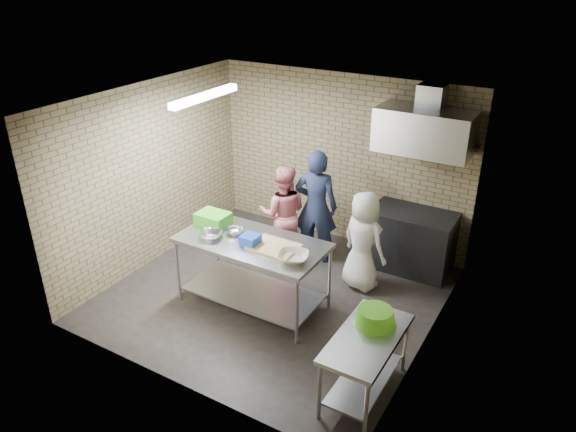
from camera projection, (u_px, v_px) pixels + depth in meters
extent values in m
plane|color=black|center=(274.00, 294.00, 7.50)|extent=(4.20, 4.20, 0.00)
plane|color=black|center=(272.00, 101.00, 6.32)|extent=(4.20, 4.20, 0.00)
cube|color=#907C5A|center=(341.00, 160.00, 8.46)|extent=(4.20, 0.06, 2.70)
cube|color=#907C5A|center=(167.00, 279.00, 5.36)|extent=(4.20, 0.06, 2.70)
cube|color=#907C5A|center=(151.00, 175.00, 7.86)|extent=(0.06, 4.00, 2.70)
cube|color=#907C5A|center=(435.00, 247.00, 5.95)|extent=(0.06, 4.00, 2.70)
cube|color=#B7BABE|center=(253.00, 273.00, 7.09)|extent=(1.92, 0.96, 0.96)
cube|color=silver|center=(365.00, 365.00, 5.66)|extent=(0.60, 1.20, 0.75)
cube|color=black|center=(411.00, 240.00, 7.96)|extent=(1.20, 0.70, 0.90)
cube|color=silver|center=(424.00, 131.00, 7.28)|extent=(1.30, 0.60, 0.60)
cube|color=#A5A8AD|center=(432.00, 96.00, 7.20)|extent=(0.35, 0.30, 0.30)
cube|color=#3F2B19|center=(449.00, 144.00, 7.37)|extent=(0.80, 0.20, 0.04)
cube|color=white|center=(205.00, 96.00, 6.80)|extent=(0.10, 1.25, 0.08)
cube|color=green|center=(213.00, 219.00, 7.26)|extent=(0.43, 0.32, 0.17)
cube|color=#1745B1|center=(250.00, 240.00, 6.75)|extent=(0.21, 0.21, 0.14)
cube|color=#CFBA77|center=(274.00, 247.00, 6.70)|extent=(0.59, 0.45, 0.03)
imported|color=#B6B8BD|center=(211.00, 235.00, 6.94)|extent=(0.38, 0.38, 0.07)
imported|color=silver|center=(235.00, 231.00, 7.04)|extent=(0.29, 0.29, 0.07)
imported|color=beige|center=(293.00, 257.00, 6.43)|extent=(0.46, 0.46, 0.09)
cylinder|color=#B22619|center=(432.00, 133.00, 7.43)|extent=(0.07, 0.07, 0.18)
imported|color=black|center=(316.00, 207.00, 7.99)|extent=(0.73, 0.58, 1.77)
imported|color=#D47078|center=(283.00, 214.00, 8.08)|extent=(0.91, 0.85, 1.51)
imported|color=white|center=(363.00, 241.00, 7.39)|extent=(0.81, 0.66, 1.43)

